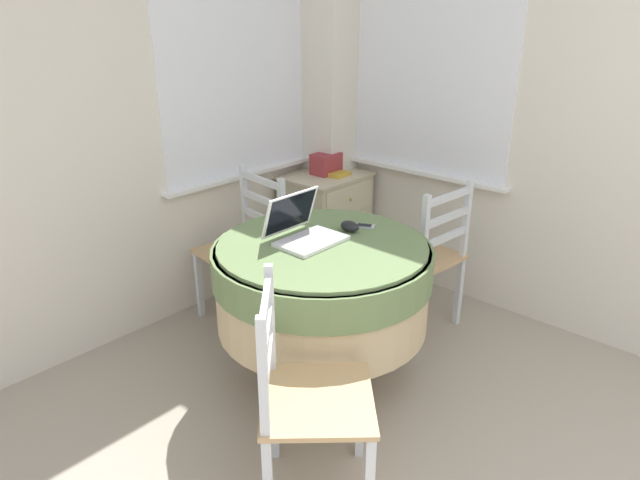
% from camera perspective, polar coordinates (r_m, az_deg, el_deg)
% --- Properties ---
extents(corner_room_shell, '(4.18, 5.00, 2.55)m').
position_cam_1_polar(corner_room_shell, '(2.81, 7.83, 12.42)').
color(corner_room_shell, silver).
rests_on(corner_room_shell, ground_plane).
extents(round_dining_table, '(1.04, 1.04, 0.73)m').
position_cam_1_polar(round_dining_table, '(2.73, 0.23, -3.94)').
color(round_dining_table, '#4C3D2D').
rests_on(round_dining_table, ground_plane).
extents(laptop, '(0.32, 0.28, 0.22)m').
position_cam_1_polar(laptop, '(2.67, -1.62, 0.94)').
color(laptop, white).
rests_on(laptop, round_dining_table).
extents(computer_mouse, '(0.07, 0.10, 0.05)m').
position_cam_1_polar(computer_mouse, '(2.79, 2.99, 1.38)').
color(computer_mouse, black).
rests_on(computer_mouse, round_dining_table).
extents(cell_phone, '(0.09, 0.11, 0.01)m').
position_cam_1_polar(cell_phone, '(2.86, 4.45, 1.40)').
color(cell_phone, '#B2B7BC').
rests_on(cell_phone, round_dining_table).
extents(dining_chair_near_back_window, '(0.45, 0.47, 0.88)m').
position_cam_1_polar(dining_chair_near_back_window, '(3.35, -7.45, -0.97)').
color(dining_chair_near_back_window, tan).
rests_on(dining_chair_near_back_window, ground_plane).
extents(dining_chair_near_right_window, '(0.46, 0.44, 0.88)m').
position_cam_1_polar(dining_chair_near_right_window, '(3.27, 10.30, -1.80)').
color(dining_chair_near_right_window, tan).
rests_on(dining_chair_near_right_window, ground_plane).
extents(dining_chair_camera_near, '(0.59, 0.59, 0.88)m').
position_cam_1_polar(dining_chair_camera_near, '(2.14, -1.45, -15.52)').
color(dining_chair_camera_near, tan).
rests_on(dining_chair_camera_near, ground_plane).
extents(corner_cabinet, '(0.55, 0.45, 0.70)m').
position_cam_1_polar(corner_cabinet, '(3.99, 0.57, 1.74)').
color(corner_cabinet, beige).
rests_on(corner_cabinet, ground_plane).
extents(storage_box, '(0.19, 0.14, 0.14)m').
position_cam_1_polar(storage_box, '(3.88, 0.61, 7.66)').
color(storage_box, '#9E3338').
rests_on(storage_box, corner_cabinet).
extents(book_on_cabinet, '(0.14, 0.20, 0.02)m').
position_cam_1_polar(book_on_cabinet, '(3.87, 1.32, 6.73)').
color(book_on_cabinet, gold).
rests_on(book_on_cabinet, corner_cabinet).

